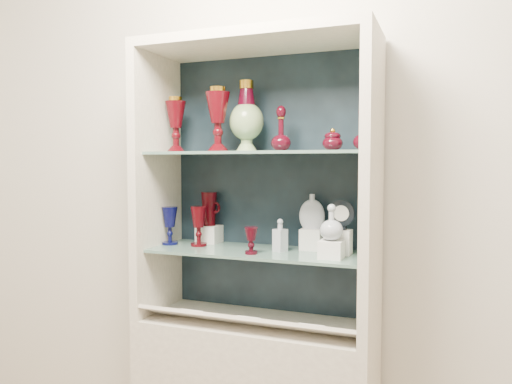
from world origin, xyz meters
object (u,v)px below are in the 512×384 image
at_px(ruby_pitcher, 209,209).
at_px(clear_round_decanter, 331,223).
at_px(ruby_goblet_small, 251,241).
at_px(cameo_medallion, 341,215).
at_px(ruby_decanter_b, 363,127).
at_px(cobalt_goblet, 170,226).
at_px(pedestal_lamp_right, 218,119).
at_px(ruby_goblet_tall, 199,226).
at_px(flat_flask, 312,211).
at_px(ruby_decanter_a, 281,126).
at_px(lidded_bowl, 333,139).
at_px(pedestal_lamp_left, 176,125).
at_px(clear_square_bottle, 280,235).
at_px(enamel_urn, 247,116).

distance_m(ruby_pitcher, clear_round_decanter, 0.64).
bearing_deg(ruby_goblet_small, cameo_medallion, 20.06).
bearing_deg(ruby_decanter_b, cobalt_goblet, -179.81).
bearing_deg(ruby_pitcher, pedestal_lamp_right, -38.03).
xyz_separation_m(ruby_goblet_tall, flat_flask, (0.50, 0.09, 0.08)).
bearing_deg(ruby_goblet_tall, ruby_decanter_a, 4.35).
xyz_separation_m(cobalt_goblet, ruby_goblet_tall, (0.14, 0.01, 0.00)).
height_order(ruby_pitcher, clear_round_decanter, ruby_pitcher).
relative_size(pedestal_lamp_right, ruby_goblet_small, 2.48).
height_order(cobalt_goblet, flat_flask, flat_flask).
relative_size(lidded_bowl, cameo_medallion, 0.75).
relative_size(ruby_decanter_b, cameo_medallion, 1.46).
bearing_deg(pedestal_lamp_right, ruby_goblet_small, -16.15).
bearing_deg(pedestal_lamp_right, clear_round_decanter, -2.92).
xyz_separation_m(ruby_goblet_tall, ruby_goblet_small, (0.29, -0.10, -0.03)).
bearing_deg(pedestal_lamp_left, clear_round_decanter, -6.14).
bearing_deg(pedestal_lamp_left, ruby_decanter_a, 2.79).
bearing_deg(ruby_goblet_tall, cameo_medallion, 2.46).
distance_m(ruby_decanter_a, ruby_goblet_tall, 0.58).
distance_m(clear_square_bottle, flat_flask, 0.18).
relative_size(pedestal_lamp_left, ruby_decanter_a, 1.15).
height_order(ruby_pitcher, cameo_medallion, ruby_pitcher).
xyz_separation_m(pedestal_lamp_right, clear_square_bottle, (0.26, 0.05, -0.49)).
xyz_separation_m(ruby_decanter_b, clear_round_decanter, (-0.11, -0.07, -0.37)).
bearing_deg(flat_flask, ruby_goblet_small, -145.07).
bearing_deg(enamel_urn, ruby_decanter_a, -5.64).
height_order(pedestal_lamp_right, lidded_bowl, pedestal_lamp_right).
distance_m(pedestal_lamp_right, ruby_goblet_tall, 0.48).
distance_m(ruby_pitcher, clear_square_bottle, 0.40).
bearing_deg(flat_flask, pedestal_lamp_right, -167.40).
bearing_deg(cameo_medallion, ruby_decanter_b, -18.40).
xyz_separation_m(clear_round_decanter, cameo_medallion, (0.02, 0.10, 0.02)).
distance_m(enamel_urn, cobalt_goblet, 0.61).
bearing_deg(lidded_bowl, pedestal_lamp_right, -172.30).
relative_size(ruby_decanter_b, cobalt_goblet, 1.06).
relative_size(pedestal_lamp_left, clear_square_bottle, 1.80).
bearing_deg(ruby_pitcher, ruby_goblet_tall, -77.67).
height_order(ruby_goblet_tall, ruby_pitcher, ruby_pitcher).
distance_m(ruby_goblet_small, flat_flask, 0.30).
relative_size(enamel_urn, cobalt_goblet, 1.79).
distance_m(ruby_decanter_b, ruby_goblet_tall, 0.84).
xyz_separation_m(pedestal_lamp_left, clear_round_decanter, (0.73, -0.08, -0.41)).
height_order(cobalt_goblet, clear_round_decanter, clear_round_decanter).
bearing_deg(ruby_decanter_a, cobalt_goblet, -175.81).
height_order(lidded_bowl, clear_square_bottle, lidded_bowl).
distance_m(pedestal_lamp_left, ruby_goblet_small, 0.65).
xyz_separation_m(pedestal_lamp_left, ruby_goblet_tall, (0.12, -0.00, -0.46)).
bearing_deg(pedestal_lamp_left, enamel_urn, 6.96).
height_order(enamel_urn, clear_round_decanter, enamel_urn).
distance_m(ruby_decanter_a, lidded_bowl, 0.23).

